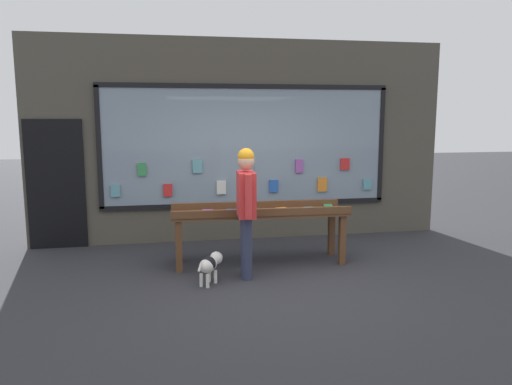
{
  "coord_description": "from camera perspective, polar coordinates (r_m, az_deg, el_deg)",
  "views": [
    {
      "loc": [
        -1.37,
        -6.16,
        2.17
      ],
      "look_at": [
        -0.09,
        0.64,
        1.08
      ],
      "focal_mm": 35.0,
      "sensor_mm": 36.0,
      "label": 1
    }
  ],
  "objects": [
    {
      "name": "small_dog",
      "position": [
        6.5,
        -5.31,
        -8.14
      ],
      "size": [
        0.38,
        0.45,
        0.39
      ],
      "rotation": [
        0.0,
        0.0,
        0.94
      ],
      "color": "white",
      "rests_on": "ground_plane"
    },
    {
      "name": "person_browsing",
      "position": [
        6.56,
        -1.14,
        -1.12
      ],
      "size": [
        0.25,
        0.68,
        1.74
      ],
      "rotation": [
        0.0,
        0.0,
        1.51
      ],
      "color": "#2D334C",
      "rests_on": "ground_plane"
    },
    {
      "name": "display_table_main",
      "position": [
        7.28,
        0.4,
        -2.74
      ],
      "size": [
        2.57,
        0.75,
        0.87
      ],
      "color": "brown",
      "rests_on": "ground_plane"
    },
    {
      "name": "ground_plane",
      "position": [
        6.67,
        1.82,
        -10.06
      ],
      "size": [
        40.0,
        40.0,
        0.0
      ],
      "primitive_type": "plane",
      "color": "#2D2D33"
    },
    {
      "name": "shopfront_facade",
      "position": [
        8.66,
        -1.81,
        5.81
      ],
      "size": [
        7.17,
        0.29,
        3.44
      ],
      "color": "#4C473D",
      "rests_on": "ground_plane"
    }
  ]
}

